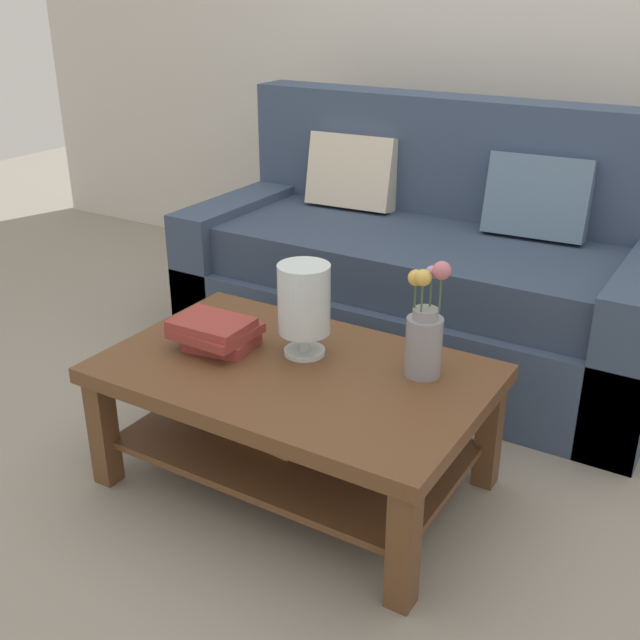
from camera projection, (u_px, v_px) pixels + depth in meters
name	position (u px, v px, depth m)	size (l,w,h in m)	color
ground_plane	(360.00, 440.00, 2.75)	(10.00, 10.00, 0.00)	gray
back_wall	(540.00, 17.00, 3.49)	(6.40, 0.12, 2.70)	beige
couch	(427.00, 274.00, 3.27)	(1.97, 0.90, 1.06)	#384760
coffee_table	(294.00, 399.00, 2.41)	(1.17, 0.74, 0.42)	brown
book_stack_main	(217.00, 332.00, 2.46)	(0.26, 0.22, 0.10)	#993833
glass_hurricane_vase	(304.00, 302.00, 2.37)	(0.16, 0.16, 0.30)	silver
flower_pitcher	(425.00, 333.00, 2.26)	(0.12, 0.11, 0.36)	gray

